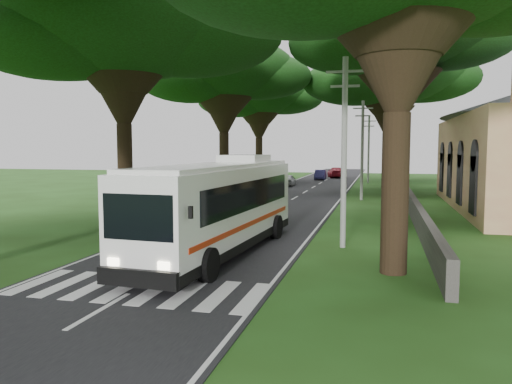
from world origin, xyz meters
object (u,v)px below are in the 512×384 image
(distant_car_b, at_px, (320,175))
(distant_car_c, at_px, (336,172))
(pole_near, at_px, (344,149))
(pedestrian, at_px, (157,204))
(pole_far, at_px, (369,148))
(coach_bus, at_px, (220,205))
(distant_car_a, at_px, (288,180))
(pole_mid, at_px, (362,149))

(distant_car_b, bearing_deg, distant_car_c, 69.90)
(pole_near, height_order, distant_car_c, pole_near)
(distant_car_c, xyz_separation_m, pedestrian, (-6.73, -43.73, 0.16))
(pole_far, xyz_separation_m, coach_bus, (-4.70, -42.45, -2.23))
(pole_far, bearing_deg, distant_car_c, 115.79)
(coach_bus, bearing_deg, distant_car_a, 99.88)
(pole_mid, height_order, pole_far, same)
(pole_mid, bearing_deg, pole_far, 90.00)
(distant_car_b, xyz_separation_m, pedestrian, (-5.13, -38.71, 0.24))
(pole_far, distance_m, pedestrian, 36.02)
(distant_car_c, bearing_deg, pole_mid, 87.91)
(distant_car_a, bearing_deg, pole_far, -143.06)
(distant_car_a, bearing_deg, coach_bus, 93.75)
(pole_near, bearing_deg, pedestrian, 152.30)
(pole_mid, xyz_separation_m, distant_car_b, (-6.30, 24.71, -3.50))
(pedestrian, bearing_deg, distant_car_b, -9.01)
(pole_near, distance_m, distant_car_a, 34.30)
(pole_near, xyz_separation_m, distant_car_a, (-8.50, 33.04, -3.50))
(coach_bus, height_order, distant_car_c, coach_bus)
(pole_near, distance_m, pole_far, 40.00)
(coach_bus, distance_m, distant_car_b, 47.20)
(distant_car_c, bearing_deg, distant_car_a, 66.10)
(pole_far, xyz_separation_m, distant_car_a, (-8.50, -6.96, -3.50))
(pole_near, xyz_separation_m, coach_bus, (-4.70, -2.45, -2.23))
(coach_bus, relative_size, pedestrian, 6.75)
(pole_far, bearing_deg, distant_car_b, 143.21)
(pole_near, height_order, distant_car_a, pole_near)
(pole_far, relative_size, pedestrian, 4.35)
(pole_mid, height_order, distant_car_c, pole_mid)
(pole_near, bearing_deg, distant_car_c, 95.40)
(pole_far, bearing_deg, pole_near, -90.00)
(coach_bus, height_order, distant_car_b, coach_bus)
(pole_near, height_order, coach_bus, pole_near)
(pole_far, bearing_deg, pole_mid, -90.00)
(coach_bus, bearing_deg, distant_car_c, 93.76)
(pole_mid, height_order, coach_bus, pole_mid)
(coach_bus, height_order, distant_car_a, coach_bus)
(pole_mid, bearing_deg, pedestrian, -129.21)
(coach_bus, distance_m, pedestrian, 10.85)
(pole_mid, relative_size, distant_car_b, 2.04)
(pole_near, xyz_separation_m, distant_car_c, (-4.70, 49.73, -3.42))
(pole_near, relative_size, pole_far, 1.00)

